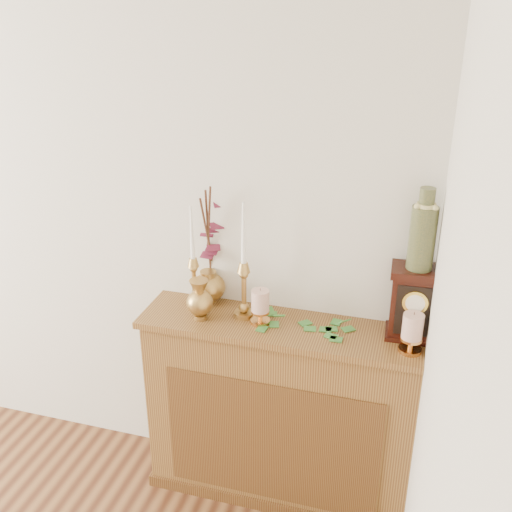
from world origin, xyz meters
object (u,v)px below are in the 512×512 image
(ceramic_vase, at_px, (423,233))
(candlestick_center, at_px, (244,281))
(bud_vase, at_px, (200,300))
(mantel_clock, at_px, (414,304))
(candlestick_left, at_px, (194,274))
(ginger_jar, at_px, (212,247))

(ceramic_vase, bearing_deg, candlestick_center, -177.09)
(bud_vase, distance_m, ceramic_vase, 0.97)
(mantel_clock, distance_m, ceramic_vase, 0.31)
(candlestick_left, relative_size, mantel_clock, 1.53)
(candlestick_left, distance_m, candlestick_center, 0.25)
(candlestick_left, relative_size, bud_vase, 2.57)
(candlestick_center, bearing_deg, candlestick_left, 172.00)
(candlestick_left, distance_m, mantel_clock, 0.95)
(ginger_jar, distance_m, ceramic_vase, 0.93)
(candlestick_left, height_order, candlestick_center, candlestick_center)
(mantel_clock, xyz_separation_m, ceramic_vase, (-0.00, 0.00, 0.31))
(candlestick_center, distance_m, ginger_jar, 0.24)
(candlestick_left, relative_size, ceramic_vase, 1.45)
(candlestick_center, bearing_deg, ceramic_vase, 2.91)
(candlestick_left, xyz_separation_m, bud_vase, (0.07, -0.11, -0.06))
(ceramic_vase, bearing_deg, ginger_jar, 174.11)
(bud_vase, bearing_deg, ginger_jar, 93.37)
(bud_vase, xyz_separation_m, ginger_jar, (-0.01, 0.20, 0.16))
(candlestick_center, distance_m, bud_vase, 0.21)
(candlestick_left, xyz_separation_m, candlestick_center, (0.24, -0.03, 0.02))
(candlestick_center, relative_size, bud_vase, 2.84)
(ginger_jar, distance_m, mantel_clock, 0.91)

